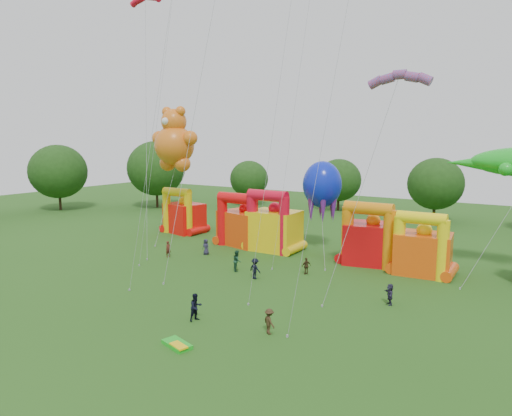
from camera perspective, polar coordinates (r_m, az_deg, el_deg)
The scene contains 22 objects.
ground at distance 30.05m, azimuth -19.13°, elevation -16.14°, with size 160.00×160.00×0.00m, color #245217.
tree_ring at distance 29.36m, azimuth -20.24°, elevation -3.90°, with size 124.12×126.23×12.07m.
bouncy_castle_0 at distance 61.47m, azimuth -9.10°, elevation -0.90°, with size 5.51×4.80×6.08m.
bouncy_castle_1 at distance 53.63m, azimuth -1.58°, elevation -2.11°, with size 6.32×5.52×6.30m.
bouncy_castle_2 at distance 50.94m, azimuth 2.16°, elevation -2.42°, with size 5.34×4.31×6.92m.
bouncy_castle_3 at distance 46.88m, azimuth 14.25°, elevation -3.90°, with size 6.05×5.20×6.37m.
bouncy_castle_4 at distance 44.69m, azimuth 20.10°, elevation -4.96°, with size 5.15×4.27×5.96m.
teddy_bear_kite at distance 56.86m, azimuth -10.46°, elevation 6.07°, with size 6.85×7.57×16.39m.
gecko_kite at distance 45.14m, azimuth 28.90°, elevation -0.36°, with size 13.41×9.94×11.83m.
octopus_kite at distance 49.34m, azimuth 8.33°, elevation -0.92°, with size 6.21×10.02×10.06m.
parafoil_kites at distance 44.56m, azimuth -8.13°, elevation 9.07°, with size 33.54×11.24×28.93m.
diamond_kites at distance 39.15m, azimuth -2.40°, elevation 15.01°, with size 22.71×19.11×37.50m.
folded_kite_bundle at distance 28.95m, azimuth -9.83°, elevation -16.46°, with size 2.20×1.52×0.31m.
spectator_0 at distance 49.61m, azimuth -6.28°, elevation -4.85°, with size 0.84×0.55×1.71m, color #26233B.
spectator_1 at distance 49.23m, azimuth -10.91°, elevation -5.06°, with size 0.62×0.41×1.70m, color #4D1D16.
spectator_2 at distance 43.34m, azimuth -2.37°, elevation -6.60°, with size 0.96×0.75×1.98m, color #19402A.
spectator_3 at distance 40.90m, azimuth -0.12°, elevation -7.59°, with size 1.22×0.70×1.89m, color black.
spectator_4 at distance 42.54m, azimuth 6.31°, elevation -7.21°, with size 0.93×0.39×1.58m, color #3F2E19.
spectator_5 at distance 36.27m, azimuth 16.39°, elevation -10.30°, with size 1.51×0.48×1.63m, color #29253E.
spectator_6 at distance 44.42m, azimuth 18.10°, elevation -6.87°, with size 0.81×0.52×1.65m, color maroon.
spectator_8 at distance 32.18m, azimuth -7.53°, elevation -12.19°, with size 0.93×0.73×1.92m, color black.
spectator_9 at distance 29.96m, azimuth 1.67°, elevation -13.98°, with size 1.08×0.62×1.68m, color #362615.
Camera 1 is at (21.74, -16.69, 12.33)m, focal length 32.00 mm.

